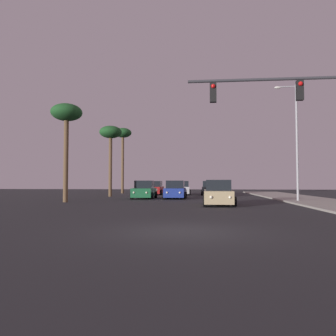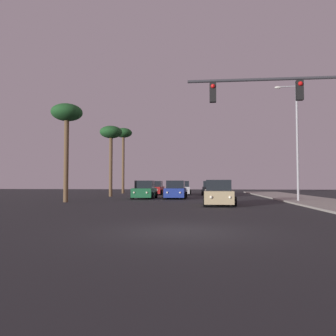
# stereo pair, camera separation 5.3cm
# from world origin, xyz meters

# --- Properties ---
(ground_plane) EXTENTS (120.00, 120.00, 0.00)m
(ground_plane) POSITION_xyz_m (0.00, 0.00, 0.00)
(ground_plane) COLOR #28282B
(car_tan) EXTENTS (2.04, 4.34, 1.68)m
(car_tan) POSITION_xyz_m (1.77, 11.68, 0.76)
(car_tan) COLOR tan
(car_tan) RESTS_ON ground
(car_silver) EXTENTS (2.04, 4.34, 1.68)m
(car_silver) POSITION_xyz_m (-1.63, 29.54, 0.76)
(car_silver) COLOR #B7B7BC
(car_silver) RESTS_ON ground
(car_blue) EXTENTS (2.04, 4.31, 1.68)m
(car_blue) POSITION_xyz_m (-1.73, 20.13, 0.76)
(car_blue) COLOR navy
(car_blue) RESTS_ON ground
(car_red) EXTENTS (2.04, 4.32, 1.68)m
(car_red) POSITION_xyz_m (-4.96, 29.47, 0.76)
(car_red) COLOR maroon
(car_red) RESTS_ON ground
(car_black) EXTENTS (2.04, 4.32, 1.68)m
(car_black) POSITION_xyz_m (1.71, 29.21, 0.76)
(car_black) COLOR black
(car_black) RESTS_ON ground
(car_green) EXTENTS (2.04, 4.32, 1.68)m
(car_green) POSITION_xyz_m (-4.61, 19.92, 0.76)
(car_green) COLOR #195933
(car_green) RESTS_ON ground
(traffic_light_mast) EXTENTS (7.87, 0.36, 6.50)m
(traffic_light_mast) POSITION_xyz_m (5.50, 4.83, 4.76)
(traffic_light_mast) COLOR #38383D
(traffic_light_mast) RESTS_ON sidewalk_right
(street_lamp) EXTENTS (1.74, 0.24, 9.00)m
(street_lamp) POSITION_xyz_m (7.89, 15.68, 5.12)
(street_lamp) COLOR #99999E
(street_lamp) RESTS_ON sidewalk_right
(palm_tree_far) EXTENTS (2.40, 2.40, 9.04)m
(palm_tree_far) POSITION_xyz_m (-10.07, 34.00, 7.85)
(palm_tree_far) COLOR brown
(palm_tree_far) RESTS_ON ground
(palm_tree_mid) EXTENTS (2.40, 2.40, 7.59)m
(palm_tree_mid) POSITION_xyz_m (-9.01, 24.00, 6.57)
(palm_tree_mid) COLOR brown
(palm_tree_mid) RESTS_ON ground
(palm_tree_near) EXTENTS (2.40, 2.40, 7.61)m
(palm_tree_near) POSITION_xyz_m (-9.73, 14.00, 6.58)
(palm_tree_near) COLOR brown
(palm_tree_near) RESTS_ON ground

